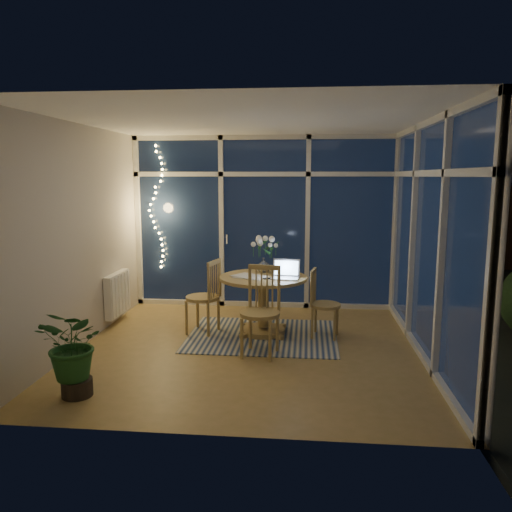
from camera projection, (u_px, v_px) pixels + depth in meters
The scene contains 25 objects.
floor at pixel (250, 349), 5.84m from camera, with size 4.00×4.00×0.00m, color olive.
ceiling at pixel (250, 120), 5.43m from camera, with size 4.00×4.00×0.00m, color white.
wall_back at pixel (265, 222), 7.60m from camera, with size 4.00×0.04×2.60m, color beige.
wall_front at pixel (221, 272), 3.67m from camera, with size 4.00×0.04×2.60m, color beige.
wall_left at pixel (80, 237), 5.83m from camera, with size 0.04×4.00×2.60m, color beige.
wall_right at pixel (432, 241), 5.44m from camera, with size 0.04×4.00×2.60m, color beige.
window_wall_back at pixel (264, 223), 7.56m from camera, with size 4.00×0.10×2.60m, color silver.
window_wall_right at pixel (428, 241), 5.45m from camera, with size 0.10×4.00×2.60m, color silver.
radiator at pixel (117, 294), 6.85m from camera, with size 0.10×0.70×0.58m, color white.
fairy_lights at pixel (156, 207), 7.61m from camera, with size 0.24×0.10×1.85m, color #F6CA62, non-canonical shape.
garden_patio at pixel (299, 273), 10.72m from camera, with size 12.00×6.00×0.10m, color black.
garden_fence at pixel (277, 226), 11.10m from camera, with size 11.00×0.08×1.80m, color #362313.
neighbour_roof at pixel (294, 169), 13.82m from camera, with size 7.00×3.00×2.20m, color #2F3239.
garden_shrubs at pixel (227, 261), 9.19m from camera, with size 0.90×0.90×0.90m, color black.
rug at pixel (262, 336), 6.30m from camera, with size 1.86×1.48×0.01m, color beige.
dining_table at pixel (263, 305), 6.34m from camera, with size 1.10×1.10×0.75m, color #AB8B4D.
chair_left at pixel (202, 296), 6.38m from camera, with size 0.45×0.45×0.97m, color #AB8B4D.
chair_right at pixel (325, 303), 6.19m from camera, with size 0.40×0.40×0.87m, color #AB8B4D.
chair_front at pixel (260, 311), 5.55m from camera, with size 0.47×0.47×1.02m, color #AB8B4D.
laptop at pixel (285, 269), 6.12m from camera, with size 0.34×0.29×0.25m, color #BABABF, non-canonical shape.
flower_vase at pixel (264, 264), 6.53m from camera, with size 0.20×0.20×0.21m, color white.
bowl at pixel (291, 274), 6.34m from camera, with size 0.15×0.15×0.04m, color silver.
newspapers at pixel (250, 276), 6.26m from camera, with size 0.38×0.29×0.01m, color silver.
phone at pixel (268, 278), 6.13m from camera, with size 0.11×0.05×0.01m, color black.
potted_plant at pixel (75, 356), 4.53m from camera, with size 0.54×0.47×0.76m, color #1B4D1F.
Camera 1 is at (0.61, -5.56, 2.00)m, focal length 35.00 mm.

